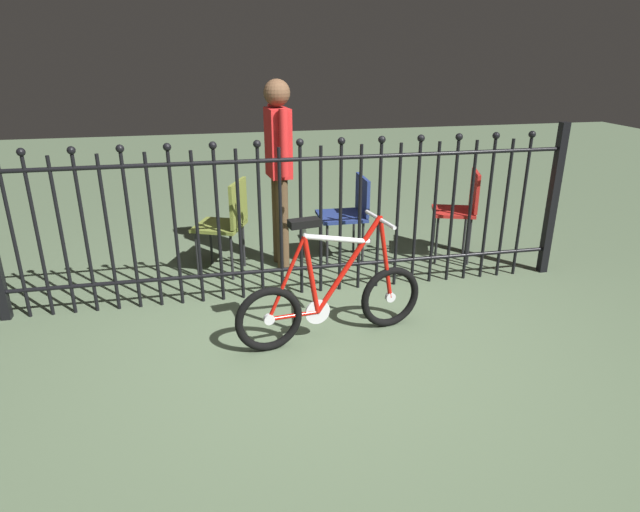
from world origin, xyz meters
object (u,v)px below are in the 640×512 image
Objects in this scene: chair_navy at (350,210)px; person_visitor at (279,158)px; bicycle at (332,299)px; chair_olive at (228,219)px; chair_red at (462,206)px.

person_visitor is (-0.65, 0.02, 0.51)m from chair_navy.
bicycle is at bearing -84.00° from person_visitor.
chair_olive is 0.51× the size of person_visitor.
bicycle is 1.50m from chair_olive.
chair_navy is at bearing 4.47° from chair_olive.
chair_olive is 1.05× the size of chair_navy.
chair_red is at bearing -11.02° from chair_navy.
bicycle reaches higher than chair_red.
person_visitor reaches higher than chair_red.
chair_olive is (-2.17, 0.11, -0.02)m from chair_red.
person_visitor is at bearing 12.21° from chair_olive.
bicycle is 1.61× the size of chair_olive.
chair_olive is 1.14m from chair_navy.
chair_olive is at bearing -175.53° from chair_navy.
bicycle is 1.53m from chair_navy.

